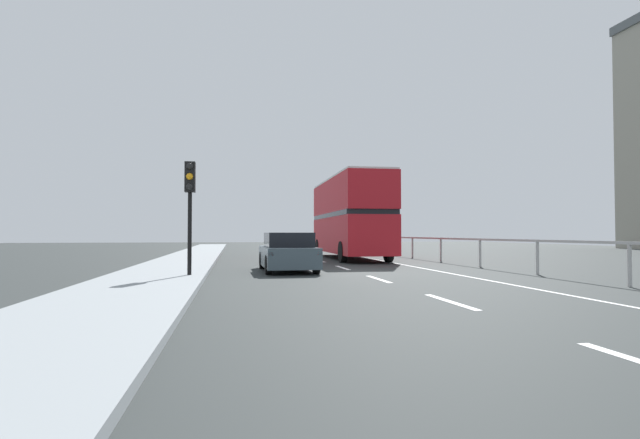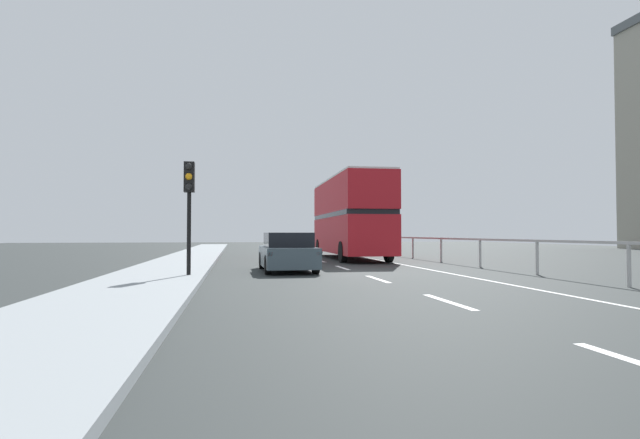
# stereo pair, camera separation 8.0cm
# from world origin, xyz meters

# --- Properties ---
(ground_plane) EXTENTS (73.23, 120.00, 0.10)m
(ground_plane) POSITION_xyz_m (0.00, 0.00, -0.05)
(ground_plane) COLOR #2B302F
(near_sidewalk_kerb) EXTENTS (2.91, 80.00, 0.14)m
(near_sidewalk_kerb) POSITION_xyz_m (-6.53, 0.00, 0.07)
(near_sidewalk_kerb) COLOR gray
(near_sidewalk_kerb) RESTS_ON ground
(lane_paint_markings) EXTENTS (3.16, 46.00, 0.01)m
(lane_paint_markings) POSITION_xyz_m (1.89, 8.16, 0.00)
(lane_paint_markings) COLOR silver
(lane_paint_markings) RESTS_ON ground
(bridge_side_railing) EXTENTS (0.10, 42.00, 1.16)m
(bridge_side_railing) POSITION_xyz_m (5.63, 9.00, 0.95)
(bridge_side_railing) COLOR #B2AFAD
(bridge_side_railing) RESTS_ON ground
(double_decker_bus_red) EXTENTS (2.64, 10.27, 4.33)m
(double_decker_bus_red) POSITION_xyz_m (1.94, 8.72, 2.32)
(double_decker_bus_red) COLOR #B1171F
(double_decker_bus_red) RESTS_ON ground
(hatchback_car_near) EXTENTS (1.87, 4.11, 1.39)m
(hatchback_car_near) POSITION_xyz_m (-2.34, 0.44, 0.67)
(hatchback_car_near) COLOR #404F58
(hatchback_car_near) RESTS_ON ground
(traffic_signal_pole) EXTENTS (0.30, 0.42, 3.35)m
(traffic_signal_pole) POSITION_xyz_m (-5.54, -2.24, 2.65)
(traffic_signal_pole) COLOR black
(traffic_signal_pole) RESTS_ON near_sidewalk_kerb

